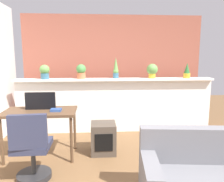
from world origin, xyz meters
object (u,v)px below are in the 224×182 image
object	(u,v)px
book_on_desk	(56,110)
potted_plant_4	(187,71)
side_cube_shelf	(103,138)
potted_plant_0	(45,72)
desk	(40,116)
tv_monitor	(40,101)
potted_plant_2	(116,69)
potted_plant_3	(152,70)
potted_plant_1	(81,71)
office_chair	(32,152)

from	to	relation	value
book_on_desk	potted_plant_4	bearing A→B (deg)	23.66
potted_plant_4	side_cube_shelf	size ratio (longest dim) A/B	0.63
potted_plant_0	potted_plant_4	xyz separation A→B (m)	(2.90, -0.00, -0.01)
side_cube_shelf	potted_plant_4	bearing A→B (deg)	28.87
desk	tv_monitor	bearing A→B (deg)	92.95
desk	tv_monitor	size ratio (longest dim) A/B	2.36
potted_plant_2	side_cube_shelf	distance (m)	1.53
potted_plant_2	tv_monitor	bearing A→B (deg)	-141.17
potted_plant_0	potted_plant_2	bearing A→B (deg)	2.81
potted_plant_3	potted_plant_4	distance (m)	0.73
potted_plant_4	potted_plant_0	bearing A→B (deg)	179.98
book_on_desk	potted_plant_2	bearing A→B (deg)	48.72
potted_plant_3	side_cube_shelf	bearing A→B (deg)	-136.01
potted_plant_1	potted_plant_3	size ratio (longest dim) A/B	0.98
potted_plant_3	potted_plant_2	bearing A→B (deg)	177.11
potted_plant_0	potted_plant_2	world-z (taller)	potted_plant_2
desk	side_cube_shelf	size ratio (longest dim) A/B	2.20
side_cube_shelf	book_on_desk	xyz separation A→B (m)	(-0.73, -0.12, 0.52)
book_on_desk	potted_plant_3	bearing A→B (deg)	32.46
potted_plant_3	tv_monitor	xyz separation A→B (m)	(-2.03, -1.00, -0.41)
potted_plant_3	book_on_desk	distance (m)	2.16
potted_plant_0	tv_monitor	world-z (taller)	potted_plant_0
potted_plant_3	potted_plant_4	bearing A→B (deg)	-2.58
potted_plant_4	book_on_desk	distance (m)	2.77
tv_monitor	book_on_desk	xyz separation A→B (m)	(0.26, -0.13, -0.12)
office_chair	potted_plant_2	bearing A→B (deg)	55.89
potted_plant_3	tv_monitor	size ratio (longest dim) A/B	0.64
potted_plant_2	potted_plant_3	bearing A→B (deg)	-2.89
potted_plant_4	office_chair	world-z (taller)	potted_plant_4
tv_monitor	side_cube_shelf	bearing A→B (deg)	-0.81
potted_plant_1	desk	xyz separation A→B (m)	(-0.57, -1.09, -0.61)
book_on_desk	potted_plant_1	bearing A→B (deg)	74.54
potted_plant_4	office_chair	bearing A→B (deg)	-147.25
potted_plant_1	potted_plant_4	xyz separation A→B (m)	(2.18, -0.05, -0.00)
potted_plant_1	desk	bearing A→B (deg)	-117.72
potted_plant_0	office_chair	world-z (taller)	potted_plant_0
office_chair	potted_plant_3	bearing A→B (deg)	41.87
potted_plant_0	side_cube_shelf	distance (m)	1.81
desk	side_cube_shelf	bearing A→B (deg)	3.85
side_cube_shelf	book_on_desk	world-z (taller)	book_on_desk
desk	book_on_desk	world-z (taller)	book_on_desk
potted_plant_0	potted_plant_4	distance (m)	2.90
office_chair	side_cube_shelf	world-z (taller)	office_chair
tv_monitor	potted_plant_1	bearing A→B (deg)	60.26
potted_plant_1	desk	size ratio (longest dim) A/B	0.26
potted_plant_0	potted_plant_3	world-z (taller)	potted_plant_3
office_chair	side_cube_shelf	bearing A→B (deg)	39.30
potted_plant_0	office_chair	distance (m)	1.96
potted_plant_1	potted_plant_4	world-z (taller)	potted_plant_4
potted_plant_1	potted_plant_2	distance (m)	0.71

